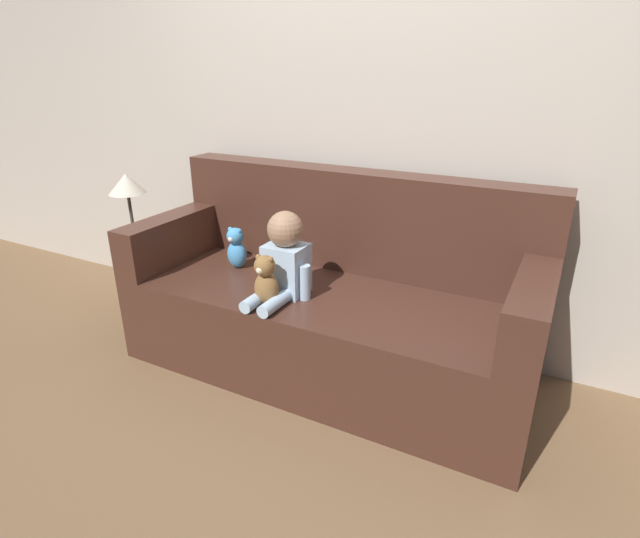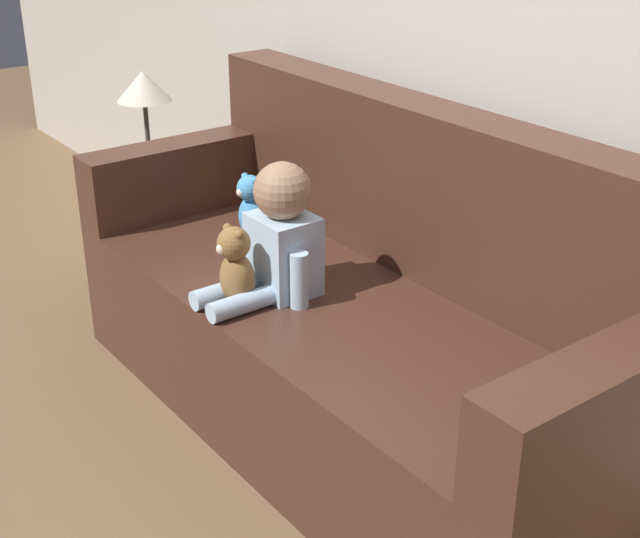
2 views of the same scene
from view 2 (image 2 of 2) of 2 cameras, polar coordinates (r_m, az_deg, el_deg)
ground_plane at (r=2.96m, az=1.65°, el=-9.94°), size 12.00×12.00×0.00m
wall_back at (r=2.80m, az=10.43°, el=16.48°), size 8.00×0.05×2.60m
couch at (r=2.81m, az=2.72°, el=-3.60°), size 2.08×0.83×1.01m
person_baby at (r=2.68m, az=-2.72°, el=1.95°), size 0.29×0.38×0.42m
teddy_bear_brown at (r=2.64m, az=-5.40°, el=0.17°), size 0.12×0.11×0.25m
plush_toy_side at (r=3.11m, az=-4.40°, el=3.98°), size 0.11×0.11×0.23m
toy_ball at (r=3.27m, az=-3.45°, el=3.77°), size 0.09×0.09×0.09m
side_table at (r=3.75m, az=-11.03°, el=9.04°), size 0.30×0.30×0.92m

